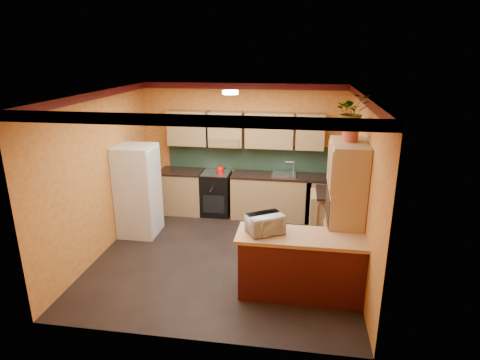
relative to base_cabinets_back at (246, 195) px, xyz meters
name	(u,v)px	position (x,y,z in m)	size (l,w,h in m)	color
room_shell	(228,131)	(-0.08, -1.52, 1.65)	(4.24, 4.24, 2.72)	black
base_cabinets_back	(246,195)	(0.00, 0.00, 0.00)	(3.65, 0.60, 0.88)	tan
countertop_back	(246,174)	(0.00, 0.00, 0.46)	(3.65, 0.62, 0.04)	black
stove	(216,193)	(-0.62, 0.00, 0.02)	(0.58, 0.58, 0.91)	black
kettle	(220,169)	(-0.53, -0.05, 0.56)	(0.17, 0.17, 0.18)	#B0130B
sink	(284,174)	(0.78, 0.00, 0.50)	(0.48, 0.40, 0.03)	silver
base_cabinets_right	(332,217)	(1.70, -0.89, 0.00)	(0.60, 0.80, 0.88)	tan
countertop_right	(334,193)	(1.70, -0.89, 0.46)	(0.62, 0.80, 0.04)	black
fridge	(138,191)	(-1.85, -1.17, 0.41)	(0.68, 0.66, 1.70)	silver
pantry	(344,212)	(1.75, -2.14, 0.61)	(0.48, 0.90, 2.10)	tan
fern_pot	(350,136)	(1.75, -2.09, 1.74)	(0.22, 0.22, 0.16)	#9F4026
fern	(352,112)	(1.75, -2.09, 2.07)	(0.46, 0.40, 0.51)	tan
breakfast_bar	(305,268)	(1.21, -2.76, 0.00)	(1.80, 0.55, 0.88)	#461110
bar_top	(306,237)	(1.21, -2.76, 0.47)	(1.90, 0.65, 0.05)	tan
microwave	(265,224)	(0.65, -2.76, 0.62)	(0.48, 0.32, 0.26)	silver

